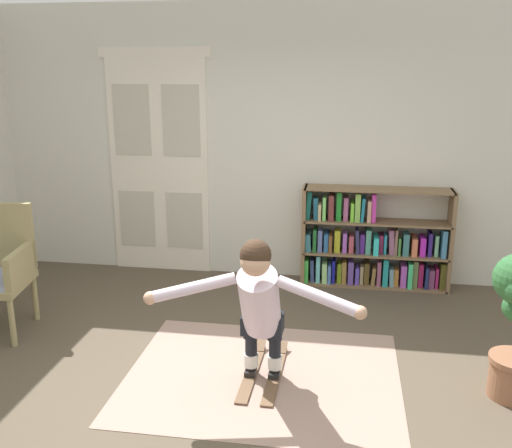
# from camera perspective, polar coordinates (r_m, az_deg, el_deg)

# --- Properties ---
(ground_plane) EXTENTS (7.20, 7.20, 0.00)m
(ground_plane) POSITION_cam_1_polar(r_m,az_deg,el_deg) (4.25, -3.71, -16.83)
(ground_plane) COLOR brown
(back_wall) EXTENTS (6.00, 0.10, 2.90)m
(back_wall) POSITION_cam_1_polar(r_m,az_deg,el_deg) (6.21, 1.32, 7.87)
(back_wall) COLOR beige
(back_wall) RESTS_ON ground
(double_door) EXTENTS (1.22, 0.05, 2.45)m
(double_door) POSITION_cam_1_polar(r_m,az_deg,el_deg) (6.46, -9.58, 5.98)
(double_door) COLOR silver
(double_door) RESTS_ON ground
(rug) EXTENTS (2.04, 1.66, 0.01)m
(rug) POSITION_cam_1_polar(r_m,az_deg,el_deg) (4.51, 0.69, -14.71)
(rug) COLOR gray
(rug) RESTS_ON ground
(bookshelf) EXTENTS (1.53, 0.30, 1.05)m
(bookshelf) POSITION_cam_1_polar(r_m,az_deg,el_deg) (6.17, 11.23, -2.00)
(bookshelf) COLOR brown
(bookshelf) RESTS_ON ground
(skis_pair) EXTENTS (0.28, 0.87, 0.07)m
(skis_pair) POSITION_cam_1_polar(r_m,az_deg,el_deg) (4.53, 0.75, -14.31)
(skis_pair) COLOR brown
(skis_pair) RESTS_ON rug
(person_skier) EXTENTS (1.47, 0.62, 1.10)m
(person_skier) POSITION_cam_1_polar(r_m,az_deg,el_deg) (4.04, 0.32, -7.51)
(person_skier) COLOR white
(person_skier) RESTS_ON skis_pair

